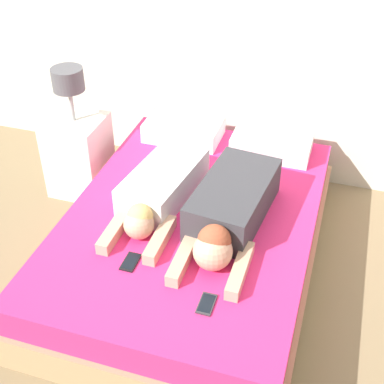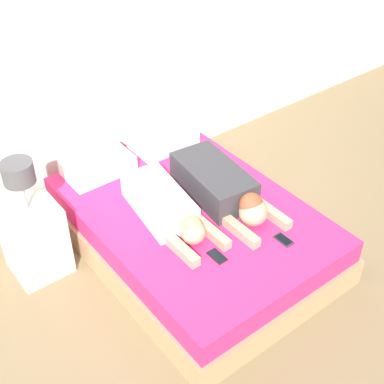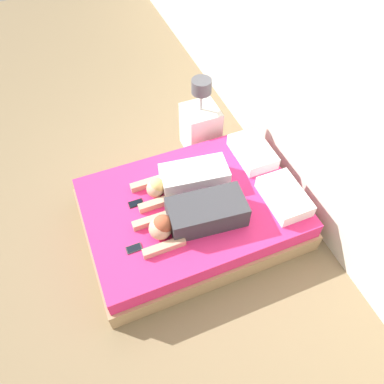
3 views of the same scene
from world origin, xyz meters
name	(u,v)px [view 1 (image 1 of 3)]	position (x,y,z in m)	size (l,w,h in m)	color
ground_plane	(192,262)	(0.00, 0.00, 0.00)	(12.00, 12.00, 0.00)	#7F6B4C
wall_back	(246,2)	(0.00, 1.20, 1.30)	(12.00, 0.06, 2.60)	beige
bed	(192,238)	(0.00, 0.00, 0.20)	(1.49, 2.10, 0.41)	tan
pillow_head_left	(184,129)	(-0.32, 0.82, 0.48)	(0.53, 0.34, 0.13)	white
pillow_head_right	(272,143)	(0.32, 0.82, 0.48)	(0.53, 0.34, 0.13)	white
person_left	(159,191)	(-0.22, 0.02, 0.50)	(0.40, 0.97, 0.20)	silver
person_right	(229,211)	(0.24, -0.06, 0.52)	(0.43, 1.03, 0.24)	#333338
cell_phone_left	(131,262)	(-0.18, -0.51, 0.41)	(0.07, 0.14, 0.01)	black
cell_phone_right	(207,304)	(0.29, -0.67, 0.41)	(0.07, 0.14, 0.01)	#2D2D33
nightstand	(78,150)	(-1.04, 0.53, 0.34)	(0.39, 0.39, 0.97)	beige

